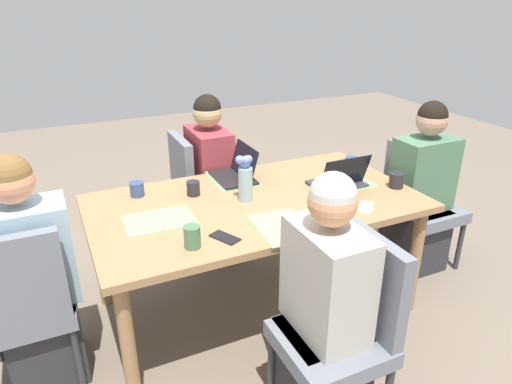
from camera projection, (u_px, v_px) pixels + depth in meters
The scene contains 24 objects.
ground_plane at pixel (256, 305), 2.93m from camera, with size 10.00×10.00×0.00m, color #756656.
dining_table at pixel (256, 212), 2.67m from camera, with size 1.86×1.03×0.73m.
chair_head_right_left_near at pixel (418, 196), 3.26m from camera, with size 0.44×0.44×0.90m.
person_head_right_left_near at pixel (420, 198), 3.17m from camera, with size 0.40×0.36×1.19m.
chair_near_left_mid at pixel (346, 322), 2.02m from camera, with size 0.44×0.44×0.90m.
person_near_left_mid at pixel (324, 314), 2.03m from camera, with size 0.36×0.40×1.19m.
chair_head_left_left_far at pixel (22, 303), 2.15m from camera, with size 0.44×0.44×0.90m.
person_head_left_left_far at pixel (35, 286), 2.22m from camera, with size 0.40×0.36×1.19m.
chair_far_right_near at pixel (198, 189), 3.38m from camera, with size 0.44×0.44×0.90m.
person_far_right_near at pixel (211, 186), 3.35m from camera, with size 0.36×0.40×1.19m.
flower_vase at pixel (245, 177), 2.58m from camera, with size 0.10×0.08×0.27m.
placemat_head_right_left_near at pixel (342, 184), 2.85m from camera, with size 0.36×0.26×0.00m, color #7FAD70.
placemat_near_left_mid at pixel (282, 227), 2.34m from camera, with size 0.36×0.26×0.00m, color #7FAD70.
placemat_head_left_left_far at pixel (159, 220), 2.40m from camera, with size 0.36×0.26×0.00m, color #7FAD70.
placemat_far_right_near at pixel (232, 179), 2.93m from camera, with size 0.36×0.26×0.00m, color #7FAD70.
laptop_head_right_left_near at pixel (339, 180), 2.80m from camera, with size 0.32×0.22×0.21m.
laptop_far_right_near at pixel (236, 172), 2.91m from camera, with size 0.22×0.32×0.21m.
coffee_mug_near_left at pixel (137, 189), 2.68m from camera, with size 0.08×0.08×0.08m, color #33477A.
coffee_mug_near_right at pixel (351, 163), 3.09m from camera, with size 0.07×0.07×0.08m, color #33477A.
coffee_mug_centre_left at pixel (192, 237), 2.13m from camera, with size 0.08×0.08×0.11m, color #47704C.
coffee_mug_centre_right at pixel (396, 180), 2.79m from camera, with size 0.09×0.09×0.09m, color #232328.
coffee_mug_far_left at pixel (193, 188), 2.69m from camera, with size 0.08×0.08×0.08m, color #232328.
phone_black at pixel (225, 238), 2.23m from camera, with size 0.15×0.07×0.01m, color black.
phone_silver at pixel (366, 207), 2.54m from camera, with size 0.15×0.07×0.01m, color silver.
Camera 1 is at (-1.02, -2.17, 1.83)m, focal length 32.43 mm.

